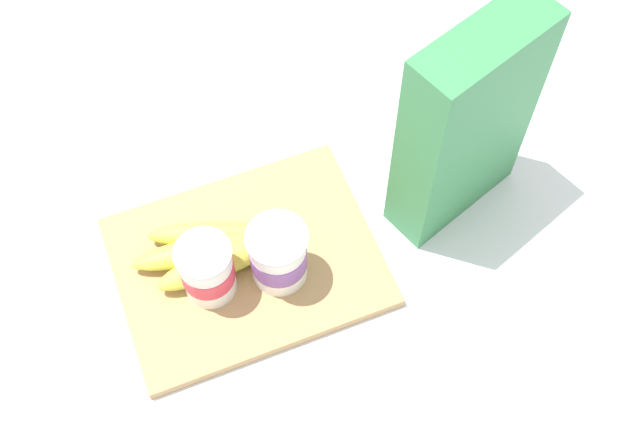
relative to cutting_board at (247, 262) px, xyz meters
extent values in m
plane|color=white|center=(0.00, 0.00, -0.01)|extent=(2.40, 2.40, 0.00)
cube|color=tan|center=(0.00, 0.00, 0.00)|extent=(0.32, 0.25, 0.01)
cube|color=#38844C|center=(-0.28, 0.00, 0.14)|extent=(0.18, 0.12, 0.30)
cylinder|color=white|center=(-0.03, 0.03, 0.05)|extent=(0.07, 0.07, 0.09)
cylinder|color=#7A4C99|center=(-0.03, 0.03, 0.05)|extent=(0.07, 0.07, 0.03)
cylinder|color=silver|center=(-0.03, 0.03, 0.10)|extent=(0.07, 0.07, 0.00)
cylinder|color=white|center=(0.05, 0.02, 0.05)|extent=(0.06, 0.06, 0.08)
cylinder|color=#DB384C|center=(0.05, 0.02, 0.05)|extent=(0.06, 0.06, 0.03)
cylinder|color=silver|center=(0.05, 0.02, 0.09)|extent=(0.07, 0.07, 0.00)
ellipsoid|color=#DADE47|center=(0.03, -0.04, 0.02)|extent=(0.17, 0.09, 0.03)
ellipsoid|color=#DADE47|center=(0.04, -0.02, 0.02)|extent=(0.19, 0.06, 0.03)
ellipsoid|color=#DADE47|center=(0.03, 0.00, 0.03)|extent=(0.17, 0.05, 0.04)
cylinder|color=brown|center=(-0.05, -0.01, 0.02)|extent=(0.01, 0.01, 0.02)
camera|label=1|loc=(0.08, 0.45, 0.88)|focal=44.71mm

